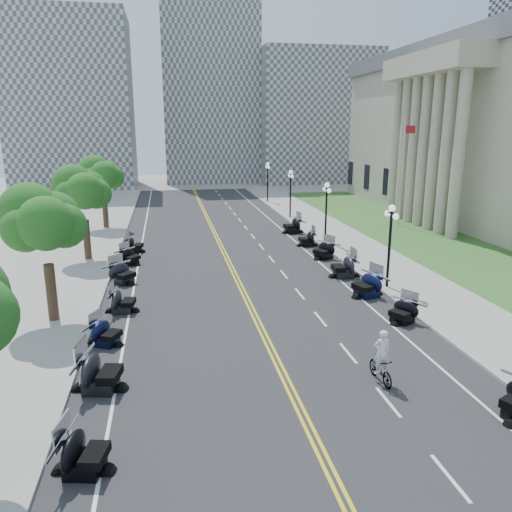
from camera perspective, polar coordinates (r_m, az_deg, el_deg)
ground at (r=24.96m, az=0.27°, el=-7.71°), size 160.00×160.00×0.00m
road at (r=34.31m, az=-2.77°, el=-1.45°), size 16.00×90.00×0.01m
centerline_yellow_a at (r=34.30m, az=-2.97°, el=-1.44°), size 0.12×90.00×0.00m
centerline_yellow_b at (r=34.32m, az=-2.57°, el=-1.42°), size 0.12×90.00×0.00m
edge_line_north at (r=35.67m, az=7.48°, el=-0.92°), size 0.12×90.00×0.00m
edge_line_south at (r=34.12m, az=-13.49°, el=-1.92°), size 0.12×90.00×0.00m
lane_dash_3 at (r=16.10m, az=21.28°, el=-22.52°), size 0.12×2.00×0.00m
lane_dash_4 at (r=19.00m, az=14.86°, el=-15.81°), size 0.12×2.00×0.00m
lane_dash_5 at (r=22.24m, az=10.49°, el=-10.84°), size 0.12×2.00×0.00m
lane_dash_6 at (r=25.69m, az=7.36°, el=-7.14°), size 0.12×2.00×0.00m
lane_dash_7 at (r=29.29m, az=5.02°, el=-4.31°), size 0.12×2.00×0.00m
lane_dash_8 at (r=32.98m, az=3.21°, el=-2.10°), size 0.12×2.00×0.00m
lane_dash_9 at (r=36.73m, az=1.77°, el=-0.34°), size 0.12×2.00×0.00m
lane_dash_10 at (r=40.53m, az=0.60°, el=1.09°), size 0.12×2.00×0.00m
lane_dash_11 at (r=44.37m, az=-0.37°, el=2.28°), size 0.12×2.00×0.00m
lane_dash_12 at (r=48.23m, az=-1.18°, el=3.27°), size 0.12×2.00×0.00m
lane_dash_13 at (r=52.12m, az=-1.88°, el=4.12°), size 0.12×2.00×0.00m
lane_dash_14 at (r=56.01m, az=-2.48°, el=4.85°), size 0.12×2.00×0.00m
lane_dash_15 at (r=59.93m, az=-3.00°, el=5.48°), size 0.12×2.00×0.00m
lane_dash_16 at (r=63.85m, az=-3.46°, el=6.04°), size 0.12×2.00×0.00m
lane_dash_17 at (r=67.78m, az=-3.87°, el=6.53°), size 0.12×2.00×0.00m
lane_dash_18 at (r=71.72m, az=-4.23°, el=6.97°), size 0.12×2.00×0.00m
lane_dash_19 at (r=75.67m, az=-4.56°, el=7.36°), size 0.12×2.00×0.00m
sidewalk_north at (r=37.08m, az=13.53°, el=-0.51°), size 5.00×90.00×0.15m
sidewalk_south at (r=34.61m, az=-20.29°, el=-2.10°), size 5.00×90.00×0.15m
lawn at (r=47.09m, az=17.49°, el=2.36°), size 9.00×60.00×0.10m
distant_block_a at (r=85.90m, az=-20.28°, el=16.08°), size 18.00×14.00×26.00m
distant_block_b at (r=91.25m, az=-5.30°, el=18.00°), size 16.00×12.00×30.00m
distant_block_c at (r=91.56m, az=6.65°, el=15.45°), size 20.00×14.00×22.00m
street_lamp_2 at (r=30.41m, az=15.00°, el=1.03°), size 0.50×1.20×4.90m
street_lamp_3 at (r=41.35m, az=8.01°, el=4.88°), size 0.50×1.20×4.90m
street_lamp_4 at (r=52.75m, az=3.95°, el=7.07°), size 0.50×1.20×4.90m
street_lamp_5 at (r=64.37m, az=1.33°, el=8.45°), size 0.50×1.20×4.90m
flagpole at (r=50.13m, az=16.33°, el=8.89°), size 1.10×0.20×10.00m
tree_2 at (r=25.81m, az=-23.01°, el=2.88°), size 4.80×4.80×9.20m
tree_3 at (r=37.46m, az=-19.15°, el=6.55°), size 4.80×4.80×9.20m
tree_4 at (r=49.28m, az=-17.11°, el=8.45°), size 4.80×4.80×9.20m
motorcycle_n_5 at (r=25.91m, az=16.44°, el=-6.00°), size 2.44×2.44×1.25m
motorcycle_n_6 at (r=29.20m, az=12.58°, el=-3.13°), size 2.71×2.71×1.52m
motorcycle_n_7 at (r=32.66m, az=10.00°, el=-1.08°), size 2.27×2.27×1.55m
motorcycle_n_8 at (r=37.01m, az=7.75°, el=0.74°), size 2.72×2.72×1.39m
motorcycle_n_9 at (r=40.83m, az=5.84°, el=2.07°), size 1.95×1.95×1.35m
motorcycle_n_10 at (r=45.73m, az=4.19°, el=3.59°), size 2.45×2.45×1.55m
motorcycle_s_3 at (r=15.72m, az=-19.11°, el=-20.31°), size 2.31×2.31×1.36m
motorcycle_s_4 at (r=19.64m, az=-17.41°, el=-12.39°), size 2.62×2.62×1.56m
motorcycle_s_5 at (r=23.39m, az=-16.78°, el=-8.30°), size 2.38×2.38×1.24m
motorcycle_s_6 at (r=27.10m, az=-15.02°, el=-4.88°), size 2.18×2.18×1.34m
motorcycle_s_7 at (r=31.95m, az=-15.03°, el=-1.83°), size 2.89×2.89×1.43m
motorcycle_s_8 at (r=36.26m, az=-14.20°, el=0.01°), size 2.53×2.53×1.26m
motorcycle_s_9 at (r=39.68m, az=-13.74°, el=1.33°), size 2.24×2.24×1.32m
bicycle at (r=19.99m, az=14.04°, el=-12.48°), size 0.63×1.77×1.04m
cyclist_rider at (r=19.40m, az=14.30°, el=-8.75°), size 0.65×0.43×1.78m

